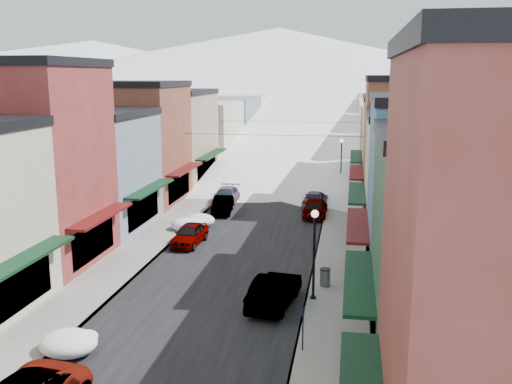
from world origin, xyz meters
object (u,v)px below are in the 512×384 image
(car_silver_sedan, at_px, (189,234))
(streetlamp_near, at_px, (314,243))
(car_green_sedan, at_px, (275,290))
(trash_can, at_px, (325,277))
(car_dark_hatch, at_px, (223,205))

(car_silver_sedan, relative_size, streetlamp_near, 0.91)
(car_green_sedan, relative_size, trash_can, 4.96)
(car_dark_hatch, distance_m, trash_can, 18.54)
(streetlamp_near, bearing_deg, car_green_sedan, -154.96)
(car_silver_sedan, relative_size, car_dark_hatch, 0.99)
(car_silver_sedan, xyz_separation_m, trash_can, (9.66, -6.77, -0.07))
(car_silver_sedan, bearing_deg, streetlamp_near, -40.04)
(car_green_sedan, bearing_deg, car_silver_sedan, -44.90)
(trash_can, distance_m, streetlamp_near, 3.14)
(car_green_sedan, bearing_deg, car_dark_hatch, -61.61)
(car_silver_sedan, height_order, car_dark_hatch, car_silver_sedan)
(trash_can, bearing_deg, streetlamp_near, -105.23)
(car_green_sedan, distance_m, trash_can, 3.68)
(car_silver_sedan, distance_m, car_green_sedan, 11.98)
(car_green_sedan, relative_size, streetlamp_near, 1.05)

